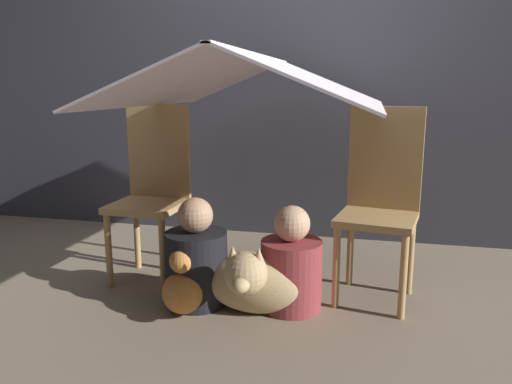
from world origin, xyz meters
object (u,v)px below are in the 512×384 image
chair_right (380,198)px  dog (253,282)px  person_front (196,261)px  person_second (291,267)px  chair_left (153,187)px

chair_right → dog: (-0.58, -0.39, -0.35)m
person_front → person_second: size_ratio=1.05×
chair_left → chair_right: 1.26m
chair_right → dog: bearing=-136.1°
chair_right → dog: 0.78m
person_front → dog: person_front is taller
chair_left → person_second: size_ratio=1.88×
chair_left → dog: 0.86m
chair_left → chair_right: bearing=1.5°
chair_left → person_front: 0.57m
person_front → dog: 0.33m
person_second → dog: 0.21m
chair_left → chair_right: (1.26, -0.00, 0.00)m
dog → chair_right: bearing=34.2°
person_front → chair_left: bearing=139.5°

